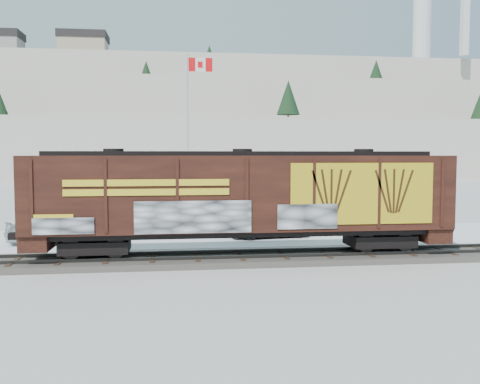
{
  "coord_description": "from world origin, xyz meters",
  "views": [
    {
      "loc": [
        -3.1,
        -24.35,
        4.95
      ],
      "look_at": [
        0.38,
        3.0,
        3.02
      ],
      "focal_mm": 40.0,
      "sensor_mm": 36.0,
      "label": 1
    }
  ],
  "objects": [
    {
      "name": "car_dark",
      "position": [
        2.6,
        6.8,
        0.75
      ],
      "size": [
        5.19,
        2.78,
        1.43
      ],
      "primitive_type": "imported",
      "rotation": [
        0.0,
        0.0,
        1.73
      ],
      "color": "black",
      "rests_on": "parking_strip"
    },
    {
      "name": "car_silver",
      "position": [
        -9.82,
        6.7,
        0.89
      ],
      "size": [
        5.42,
        3.73,
        1.71
      ],
      "primitive_type": "imported",
      "rotation": [
        0.0,
        0.0,
        1.95
      ],
      "color": "silver",
      "rests_on": "parking_strip"
    },
    {
      "name": "rail_track",
      "position": [
        0.0,
        0.0,
        0.15
      ],
      "size": [
        50.0,
        3.4,
        0.43
      ],
      "color": "#59544C",
      "rests_on": "ground"
    },
    {
      "name": "flagpole",
      "position": [
        -1.83,
        15.34,
        4.57
      ],
      "size": [
        2.3,
        0.9,
        12.23
      ],
      "color": "silver",
      "rests_on": "ground"
    },
    {
      "name": "hillside",
      "position": [
        -0.05,
        139.79,
        14.37
      ],
      "size": [
        360.0,
        110.0,
        93.0
      ],
      "color": "white",
      "rests_on": "ground"
    },
    {
      "name": "hopper_railcar",
      "position": [
        0.11,
        -0.01,
        3.03
      ],
      "size": [
        19.3,
        3.06,
        4.68
      ],
      "color": "black",
      "rests_on": "rail_track"
    },
    {
      "name": "car_white",
      "position": [
        -1.29,
        8.2,
        0.7
      ],
      "size": [
        4.28,
        2.5,
        1.33
      ],
      "primitive_type": "imported",
      "rotation": [
        0.0,
        0.0,
        1.86
      ],
      "color": "silver",
      "rests_on": "parking_strip"
    },
    {
      "name": "parking_strip",
      "position": [
        0.0,
        7.5,
        0.01
      ],
      "size": [
        40.0,
        8.0,
        0.03
      ],
      "primitive_type": "cube",
      "color": "white",
      "rests_on": "ground"
    },
    {
      "name": "ground",
      "position": [
        0.0,
        0.0,
        0.0
      ],
      "size": [
        500.0,
        500.0,
        0.0
      ],
      "primitive_type": "plane",
      "color": "white",
      "rests_on": "ground"
    }
  ]
}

